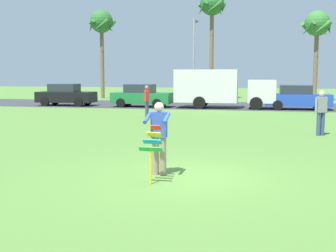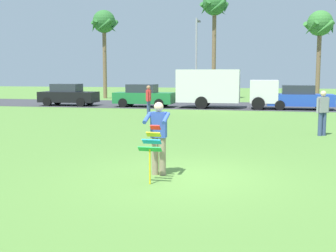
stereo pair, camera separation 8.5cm
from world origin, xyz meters
name	(u,v)px [view 1 (the left image)]	position (x,y,z in m)	size (l,w,h in m)	color
ground_plane	(184,176)	(0.00, 0.00, 0.00)	(120.00, 120.00, 0.00)	#568438
road_strip	(237,106)	(0.00, 22.37, 0.01)	(120.00, 8.00, 0.01)	#38383D
person_kite_flyer	(159,135)	(-0.60, 0.02, 0.95)	(0.55, 0.66, 1.73)	gray
kite_held	(152,144)	(-0.57, -0.70, 0.86)	(0.51, 0.63, 1.25)	red
parked_car_black	(66,95)	(-12.34, 19.97, 0.77)	(4.20, 1.84, 1.60)	black
parked_car_green	(142,96)	(-6.58, 19.97, 0.77)	(4.23, 1.89, 1.60)	#1E7238
parked_truck_white_box	(218,87)	(-1.16, 19.97, 1.41)	(6.74, 2.21, 2.62)	silver
parked_car_blue	(297,98)	(4.01, 19.97, 0.77)	(4.21, 1.85, 1.60)	#2347B7
palm_tree_left_near	(102,25)	(-13.02, 29.42, 6.80)	(2.58, 2.71, 8.19)	brown
palm_tree_right_near	(212,9)	(-2.76, 29.56, 8.01)	(2.58, 2.71, 9.51)	brown
palm_tree_centre_far	(317,27)	(6.10, 29.10, 6.20)	(2.58, 2.71, 7.54)	brown
streetlight_pole	(194,54)	(-4.02, 27.61, 4.00)	(0.24, 1.65, 7.00)	#9E9EA3
person_walker_near	(321,111)	(3.98, 7.72, 0.93)	(0.50, 0.38, 1.73)	#384772
person_walker_far	(147,100)	(-4.34, 12.99, 0.93)	(0.24, 0.57, 1.73)	#384772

